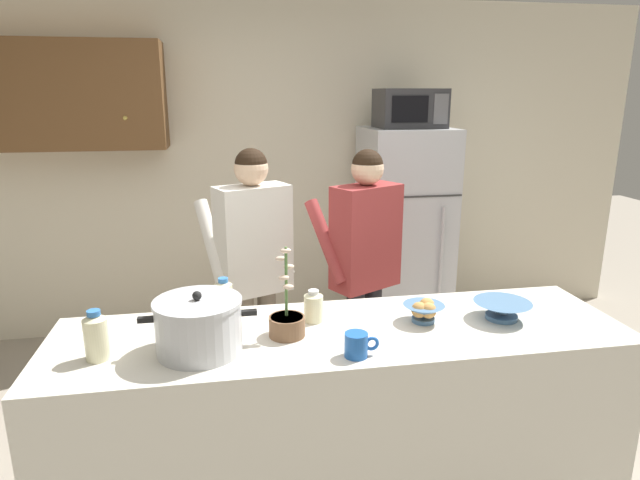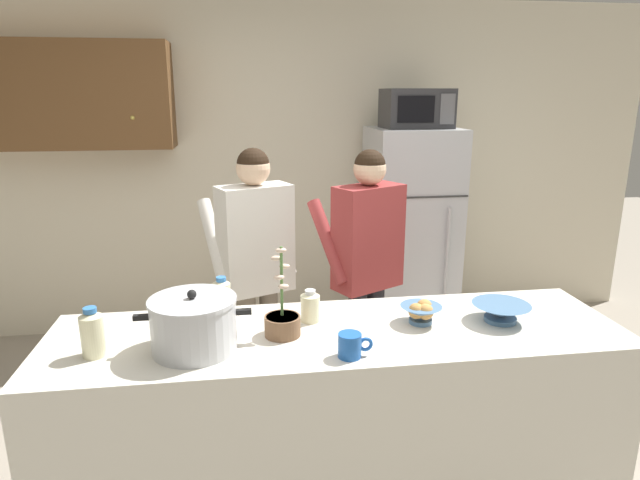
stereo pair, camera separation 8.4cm
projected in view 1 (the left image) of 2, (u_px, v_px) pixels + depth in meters
back_wall_unit at (250, 158)px, 4.28m from camera, size 6.00×0.48×2.60m
kitchen_island at (341, 424)px, 2.42m from camera, size 2.44×0.68×0.92m
refrigerator at (403, 235)px, 4.23m from camera, size 0.64×0.68×1.65m
microwave at (410, 108)px, 3.96m from camera, size 0.48×0.37×0.28m
person_near_pot at (253, 255)px, 3.10m from camera, size 0.59×0.54×1.61m
person_by_sink at (364, 252)px, 3.20m from camera, size 0.60×0.56×1.59m
cooking_pot at (199, 326)px, 2.08m from camera, size 0.45×0.34×0.25m
coffee_mug at (358, 345)px, 2.06m from camera, size 0.13×0.09×0.10m
bread_bowl at (424, 311)px, 2.37m from camera, size 0.18×0.18×0.10m
empty_bowl at (502, 309)px, 2.40m from camera, size 0.25×0.25×0.08m
bottle_near_edge at (313, 306)px, 2.37m from camera, size 0.09×0.09×0.14m
bottle_mid_counter at (224, 297)px, 2.44m from camera, size 0.08×0.08×0.17m
bottle_far_corner at (96, 336)px, 2.02m from camera, size 0.09×0.09×0.20m
potted_orchid at (287, 321)px, 2.23m from camera, size 0.15×0.15×0.39m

